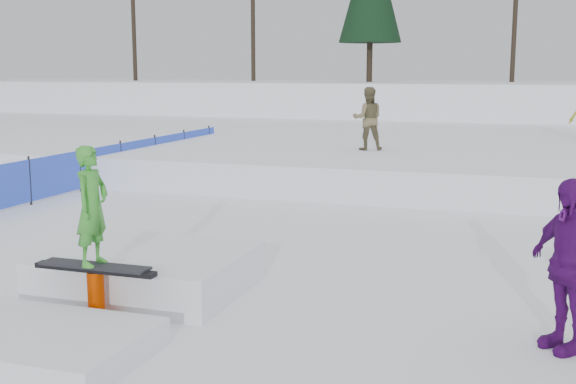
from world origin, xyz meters
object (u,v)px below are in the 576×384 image
(walker_olive, at_px, (368,119))
(safety_fence, at_px, (80,170))
(jib_rail_feature, at_px, (122,282))
(spectator_purple, at_px, (568,265))

(walker_olive, bearing_deg, safety_fence, 17.37)
(safety_fence, relative_size, jib_rail_feature, 3.64)
(spectator_purple, bearing_deg, walker_olive, 164.70)
(safety_fence, height_order, jib_rail_feature, jib_rail_feature)
(jib_rail_feature, bearing_deg, safety_fence, 127.61)
(walker_olive, bearing_deg, jib_rail_feature, 69.06)
(safety_fence, height_order, spectator_purple, spectator_purple)
(safety_fence, distance_m, walker_olive, 7.79)
(spectator_purple, relative_size, jib_rail_feature, 0.43)
(walker_olive, height_order, jib_rail_feature, walker_olive)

